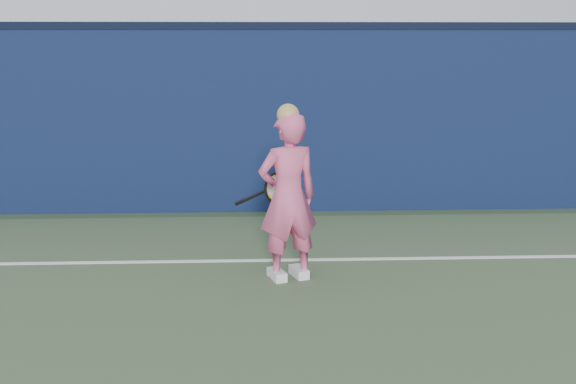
{
  "coord_description": "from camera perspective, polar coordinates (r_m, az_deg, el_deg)",
  "views": [
    {
      "loc": [
        0.78,
        -3.55,
        2.39
      ],
      "look_at": [
        1.08,
        3.42,
        0.9
      ],
      "focal_mm": 45.0,
      "sensor_mm": 36.0,
      "label": 1
    }
  ],
  "objects": [
    {
      "name": "backstop_wall",
      "position": [
        10.14,
        -6.92,
        5.53
      ],
      "size": [
        24.0,
        0.4,
        2.5
      ],
      "primitive_type": "cube",
      "color": "#0D1B39",
      "rests_on": "ground"
    },
    {
      "name": "wall_cap",
      "position": [
        10.08,
        -7.11,
        12.89
      ],
      "size": [
        24.0,
        0.42,
        0.1
      ],
      "primitive_type": "cube",
      "color": "black",
      "rests_on": "backstop_wall"
    },
    {
      "name": "player",
      "position": [
        7.14,
        -0.0,
        -0.35
      ],
      "size": [
        0.71,
        0.58,
        1.77
      ],
      "rotation": [
        0.0,
        0.0,
        3.48
      ],
      "color": "#E05785",
      "rests_on": "ground"
    },
    {
      "name": "racket",
      "position": [
        7.57,
        -1.18,
        0.25
      ],
      "size": [
        0.58,
        0.35,
        0.34
      ],
      "rotation": [
        0.0,
        0.0,
        0.41
      ],
      "color": "black",
      "rests_on": "ground"
    }
  ]
}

